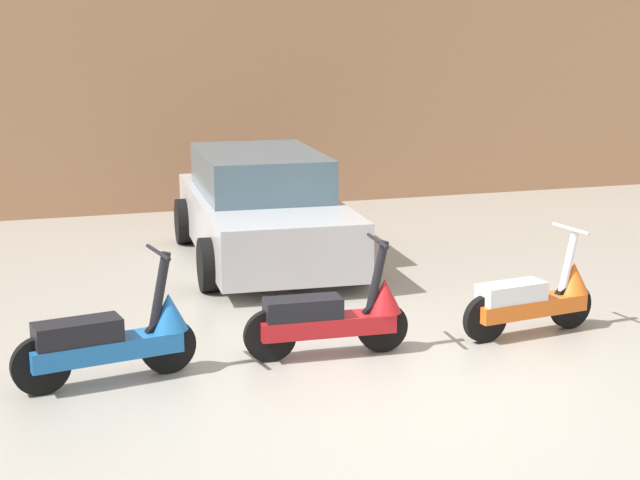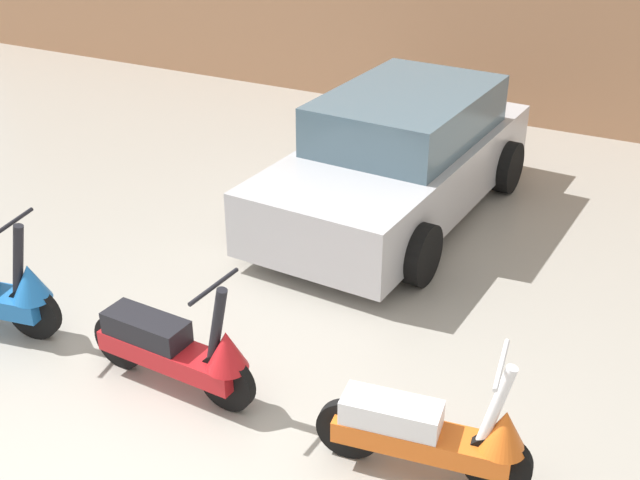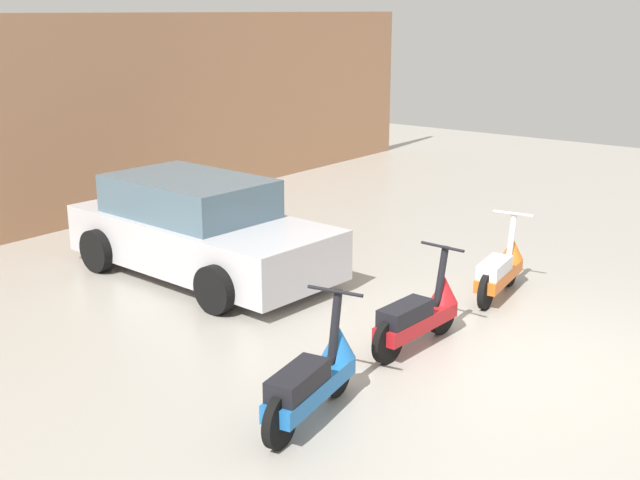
# 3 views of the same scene
# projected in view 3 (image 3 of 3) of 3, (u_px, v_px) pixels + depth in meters

# --- Properties ---
(ground_plane) EXTENTS (28.00, 28.00, 0.00)m
(ground_plane) POSITION_uv_depth(u_px,v_px,m) (511.00, 360.00, 8.11)
(ground_plane) COLOR #9E998E
(wall_back) EXTENTS (19.60, 0.12, 3.37)m
(wall_back) POSITION_uv_depth(u_px,v_px,m) (39.00, 127.00, 12.29)
(wall_back) COLOR tan
(wall_back) RESTS_ON ground_plane
(scooter_front_left) EXTENTS (1.49, 0.60, 1.04)m
(scooter_front_left) POSITION_uv_depth(u_px,v_px,m) (314.00, 377.00, 6.90)
(scooter_front_left) COLOR black
(scooter_front_left) RESTS_ON ground_plane
(scooter_front_right) EXTENTS (1.46, 0.52, 1.02)m
(scooter_front_right) POSITION_uv_depth(u_px,v_px,m) (420.00, 313.00, 8.37)
(scooter_front_right) COLOR black
(scooter_front_right) RESTS_ON ground_plane
(scooter_front_center) EXTENTS (1.40, 0.52, 0.98)m
(scooter_front_center) POSITION_uv_depth(u_px,v_px,m) (501.00, 268.00, 9.87)
(scooter_front_center) COLOR black
(scooter_front_center) RESTS_ON ground_plane
(car_rear_left) EXTENTS (2.02, 3.91, 1.30)m
(car_rear_left) POSITION_uv_depth(u_px,v_px,m) (199.00, 229.00, 10.59)
(car_rear_left) COLOR #B7B7BC
(car_rear_left) RESTS_ON ground_plane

